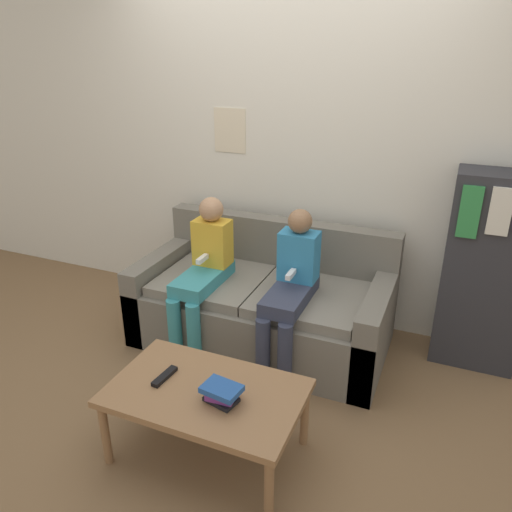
# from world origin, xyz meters

# --- Properties ---
(ground_plane) EXTENTS (10.00, 10.00, 0.00)m
(ground_plane) POSITION_xyz_m (0.00, 0.00, 0.00)
(ground_plane) COLOR brown
(wall_back) EXTENTS (8.00, 0.06, 2.60)m
(wall_back) POSITION_xyz_m (-0.00, 1.07, 1.30)
(wall_back) COLOR silver
(wall_back) RESTS_ON ground_plane
(couch) EXTENTS (1.71, 0.86, 0.80)m
(couch) POSITION_xyz_m (0.00, 0.54, 0.27)
(couch) COLOR #6B665B
(couch) RESTS_ON ground_plane
(coffee_table) EXTENTS (0.95, 0.59, 0.40)m
(coffee_table) POSITION_xyz_m (0.14, -0.56, 0.35)
(coffee_table) COLOR #8E6642
(coffee_table) RESTS_ON ground_plane
(person_left) EXTENTS (0.24, 0.58, 1.03)m
(person_left) POSITION_xyz_m (-0.35, 0.34, 0.58)
(person_left) COLOR teal
(person_left) RESTS_ON ground_plane
(person_right) EXTENTS (0.24, 0.58, 1.03)m
(person_right) POSITION_xyz_m (0.26, 0.33, 0.57)
(person_right) COLOR #33384C
(person_right) RESTS_ON ground_plane
(tv_remote) EXTENTS (0.06, 0.17, 0.02)m
(tv_remote) POSITION_xyz_m (-0.09, -0.56, 0.41)
(tv_remote) COLOR black
(tv_remote) RESTS_ON coffee_table
(book_stack) EXTENTS (0.19, 0.15, 0.09)m
(book_stack) POSITION_xyz_m (0.25, -0.60, 0.44)
(book_stack) COLOR black
(book_stack) RESTS_ON coffee_table
(bookshelf) EXTENTS (0.51, 0.32, 1.27)m
(bookshelf) POSITION_xyz_m (1.37, 0.86, 0.64)
(bookshelf) COLOR #2D2D33
(bookshelf) RESTS_ON ground_plane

